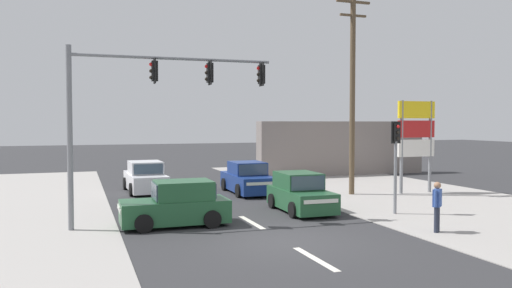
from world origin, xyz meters
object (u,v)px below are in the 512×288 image
sedan_oncoming_mid (247,179)px  hatchback_receding_far (177,205)px  pedestrian_at_kerb (437,204)px  pedestal_signal_right_kerb (396,151)px  hatchback_crossing_left (300,194)px  sedan_kerbside_parked (145,178)px  utility_pole_midground_right (352,89)px  traffic_signal_mast (145,97)px  shopping_plaza_sign (416,133)px

sedan_oncoming_mid → hatchback_receding_far: bearing=-125.6°
hatchback_receding_far → pedestrian_at_kerb: bearing=-27.2°
sedan_oncoming_mid → hatchback_receding_far: sedan_oncoming_mid is taller
hatchback_receding_far → pedestal_signal_right_kerb: bearing=-5.0°
hatchback_crossing_left → sedan_kerbside_parked: 9.21m
sedan_kerbside_parked → pedestrian_at_kerb: (7.54, -12.68, 0.22)m
utility_pole_midground_right → traffic_signal_mast: bearing=-158.2°
pedestal_signal_right_kerb → sedan_kerbside_parked: (-8.22, 9.51, -1.71)m
traffic_signal_mast → hatchback_receding_far: (1.01, -0.29, -3.65)m
hatchback_receding_far → hatchback_crossing_left: bearing=12.1°
hatchback_crossing_left → hatchback_receding_far: same height
hatchback_crossing_left → sedan_kerbside_parked: bearing=123.4°
pedestal_signal_right_kerb → traffic_signal_mast: bearing=173.8°
traffic_signal_mast → shopping_plaza_sign: size_ratio=1.50×
utility_pole_midground_right → shopping_plaza_sign: (3.23, -0.66, -2.14)m
pedestal_signal_right_kerb → shopping_plaza_sign: (4.38, 4.51, 0.57)m
hatchback_receding_far → sedan_kerbside_parked: (0.04, 8.79, 0.00)m
traffic_signal_mast → sedan_oncoming_mid: 9.37m
traffic_signal_mast → sedan_oncoming_mid: traffic_signal_mast is taller
sedan_oncoming_mid → sedan_kerbside_parked: (-4.75, 2.11, 0.00)m
pedestal_signal_right_kerb → sedan_kerbside_parked: 12.68m
traffic_signal_mast → pedestal_signal_right_kerb: (9.27, -1.01, -1.94)m
sedan_kerbside_parked → pedestrian_at_kerb: 14.76m
pedestal_signal_right_kerb → sedan_oncoming_mid: 8.35m
pedestal_signal_right_kerb → sedan_kerbside_parked: bearing=130.8°
traffic_signal_mast → sedan_oncoming_mid: size_ratio=1.61×
shopping_plaza_sign → pedestrian_at_kerb: shopping_plaza_sign is taller
shopping_plaza_sign → hatchback_crossing_left: bearing=-160.3°
traffic_signal_mast → pedestrian_at_kerb: bearing=-26.0°
shopping_plaza_sign → sedan_kerbside_parked: bearing=158.4°
shopping_plaza_sign → hatchback_receding_far: shopping_plaza_sign is taller
traffic_signal_mast → hatchback_crossing_left: 7.17m
utility_pole_midground_right → shopping_plaza_sign: size_ratio=2.12×
hatchback_crossing_left → sedan_oncoming_mid: size_ratio=0.86×
pedestrian_at_kerb → utility_pole_midground_right: bearing=77.6°
pedestrian_at_kerb → pedestal_signal_right_kerb: bearing=78.0°
shopping_plaza_sign → sedan_oncoming_mid: shopping_plaza_sign is taller
traffic_signal_mast → hatchback_crossing_left: (6.12, 0.80, -3.65)m
pedestal_signal_right_kerb → hatchback_crossing_left: bearing=150.0°
hatchback_crossing_left → shopping_plaza_sign: bearing=19.7°
utility_pole_midground_right → hatchback_crossing_left: size_ratio=2.66×
utility_pole_midground_right → hatchback_receding_far: 11.31m
hatchback_receding_far → pedestrian_at_kerb: 8.53m
utility_pole_midground_right → shopping_plaza_sign: bearing=-11.6°
traffic_signal_mast → hatchback_crossing_left: size_ratio=1.87×
pedestrian_at_kerb → hatchback_receding_far: bearing=152.8°
utility_pole_midground_right → hatchback_receding_far: size_ratio=2.67×
traffic_signal_mast → pedestal_signal_right_kerb: 9.53m
sedan_oncoming_mid → utility_pole_midground_right: bearing=-25.7°
hatchback_receding_far → pedestrian_at_kerb: pedestrian_at_kerb is taller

